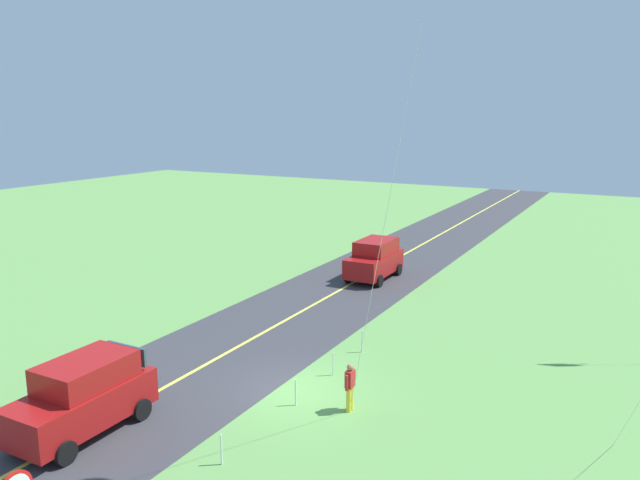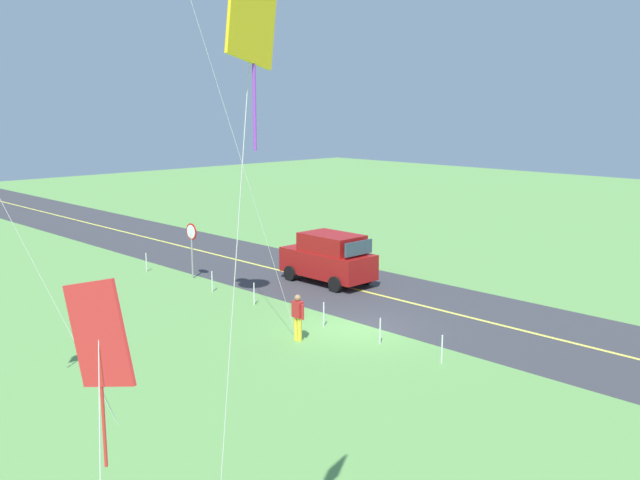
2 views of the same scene
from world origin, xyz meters
name	(u,v)px [view 1 (image 1 of 2)]	position (x,y,z in m)	size (l,w,h in m)	color
ground_plane	(292,391)	(0.00, 0.00, -0.05)	(120.00, 120.00, 0.10)	#60994C
asphalt_road	(201,367)	(0.00, -4.00, 0.00)	(120.00, 7.00, 0.00)	#38383D
road_centre_stripe	(201,367)	(0.00, -4.00, 0.01)	(120.00, 0.16, 0.00)	#E5E04C
car_suv_foreground	(83,396)	(5.41, -3.99, 1.15)	(4.40, 2.12, 2.24)	maroon
car_parked_west_far	(375,259)	(-14.75, -3.35, 1.15)	(4.40, 2.12, 2.24)	maroon
person_adult_near	(350,386)	(0.44, 2.42, 0.86)	(0.58, 0.22, 1.60)	yellow
fence_post_0	(362,341)	(-4.25, 0.70, 0.45)	(0.05, 0.05, 0.90)	silver
fence_post_1	(333,364)	(-1.73, 0.70, 0.45)	(0.05, 0.05, 0.90)	silver
fence_post_2	(296,392)	(0.95, 0.70, 0.45)	(0.05, 0.05, 0.90)	silver
fence_post_3	(221,449)	(4.90, 0.70, 0.45)	(0.05, 0.05, 0.90)	silver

